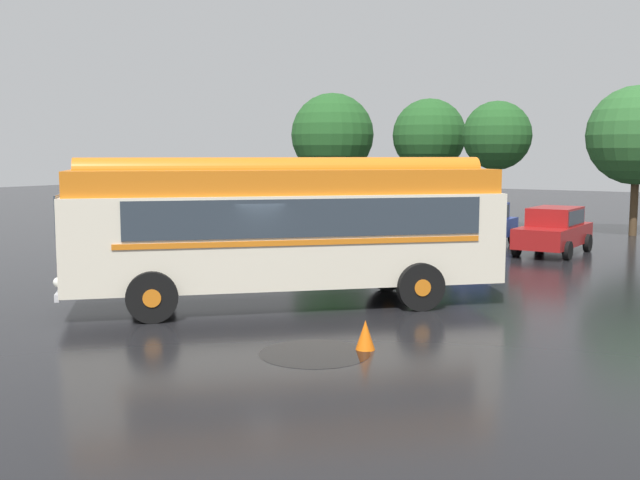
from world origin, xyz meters
TOP-DOWN VIEW (x-y plane):
  - ground_plane at (0.00, 0.00)m, footprint 120.00×120.00m
  - vintage_bus at (0.49, 0.59)m, footprint 8.92×8.80m
  - car_near_left at (0.40, 13.82)m, footprint 2.00×4.22m
  - car_mid_left at (3.38, 13.15)m, footprint 2.03×4.24m
  - tree_far_left at (-10.71, 21.21)m, footprint 4.48×4.48m
  - tree_left_of_centre at (-5.17, 21.53)m, footprint 3.71×3.71m
  - tree_centre at (-1.24, 20.31)m, footprint 3.20×3.20m
  - tree_right_of_centre at (4.79, 21.08)m, footprint 4.28×4.28m
  - traffic_cone at (4.08, -1.99)m, footprint 0.36×0.36m
  - puddle_patch at (3.44, -2.72)m, footprint 2.02×2.02m

SIDE VIEW (x-z plane):
  - ground_plane at x=0.00m, z-range 0.00..0.00m
  - puddle_patch at x=3.44m, z-range 0.00..0.01m
  - traffic_cone at x=4.08m, z-range 0.00..0.55m
  - car_near_left at x=0.40m, z-range 0.02..1.68m
  - car_mid_left at x=3.38m, z-range 0.02..1.68m
  - vintage_bus at x=0.49m, z-range 0.15..3.64m
  - tree_centre at x=-1.24m, z-range 1.33..7.32m
  - tree_right_of_centre at x=4.79m, z-range 1.16..7.65m
  - tree_left_of_centre at x=-5.17m, z-range 1.25..7.58m
  - tree_far_left at x=-10.71m, z-range 1.21..8.02m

